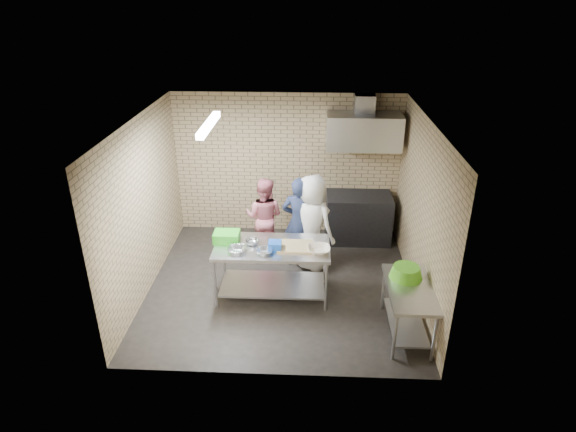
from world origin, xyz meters
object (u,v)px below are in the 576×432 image
object	(u,v)px
bottle_red	(365,132)
green_crate	(227,237)
bottle_green	(388,133)
woman_white	(312,223)
woman_pink	(264,217)
stove	(358,218)
green_basin	(406,272)
side_counter	(407,310)
prep_table	(272,271)
blue_tub	(275,246)
man_navy	(299,223)

from	to	relation	value
bottle_red	green_crate	bearing A→B (deg)	-137.50
bottle_green	woman_white	bearing A→B (deg)	-135.94
woman_pink	stove	bearing A→B (deg)	-147.40
green_basin	bottle_green	size ratio (longest dim) A/B	3.07
bottle_red	woman_white	bearing A→B (deg)	-125.79
side_counter	green_crate	xyz separation A→B (m)	(-2.62, 0.96, 0.57)
prep_table	green_basin	size ratio (longest dim) A/B	3.77
prep_table	side_counter	world-z (taller)	prep_table
blue_tub	bottle_red	distance (m)	2.91
woman_pink	man_navy	bearing A→B (deg)	161.02
side_counter	blue_tub	xyz separation A→B (m)	(-1.87, 0.74, 0.55)
bottle_green	side_counter	bearing A→B (deg)	-90.00
prep_table	bottle_red	distance (m)	3.08
green_basin	prep_table	bearing A→B (deg)	162.82
prep_table	stove	xyz separation A→B (m)	(1.47, 1.91, 0.02)
blue_tub	bottle_green	distance (m)	3.12
side_counter	man_navy	xyz separation A→B (m)	(-1.54, 1.76, 0.43)
stove	green_crate	size ratio (longest dim) A/B	3.11
blue_tub	man_navy	distance (m)	1.08
stove	woman_white	bearing A→B (deg)	-130.00
bottle_green	woman_pink	xyz separation A→B (m)	(-2.16, -0.84, -1.30)
bottle_red	woman_white	size ratio (longest dim) A/B	0.11
blue_tub	bottle_green	bearing A→B (deg)	50.33
side_counter	woman_pink	bearing A→B (deg)	135.15
blue_tub	woman_white	xyz separation A→B (m)	(0.55, 0.97, -0.09)
green_crate	green_basin	size ratio (longest dim) A/B	0.84
side_counter	blue_tub	world-z (taller)	blue_tub
prep_table	woman_pink	size ratio (longest dim) A/B	1.21
green_basin	bottle_red	size ratio (longest dim) A/B	2.56
bottle_red	man_navy	distance (m)	2.07
stove	bottle_red	world-z (taller)	bottle_red
woman_pink	woman_white	world-z (taller)	woman_white
bottle_red	man_navy	xyz separation A→B (m)	(-1.14, -1.23, -1.22)
prep_table	stove	world-z (taller)	stove
stove	blue_tub	size ratio (longest dim) A/B	6.23
side_counter	blue_tub	distance (m)	2.08
side_counter	green_crate	distance (m)	2.85
bottle_green	man_navy	distance (m)	2.31
side_counter	woman_pink	size ratio (longest dim) A/B	0.83
stove	side_counter	bearing A→B (deg)	-80.71
bottle_green	man_navy	world-z (taller)	bottle_green
side_counter	stove	bearing A→B (deg)	99.29
stove	man_navy	xyz separation A→B (m)	(-1.09, -0.99, 0.36)
stove	green_crate	bearing A→B (deg)	-140.42
stove	prep_table	bearing A→B (deg)	-127.51
blue_tub	side_counter	bearing A→B (deg)	-21.52
green_crate	blue_tub	distance (m)	0.78
side_counter	man_navy	world-z (taller)	man_navy
side_counter	woman_white	distance (m)	2.21
woman_white	man_navy	bearing A→B (deg)	25.60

